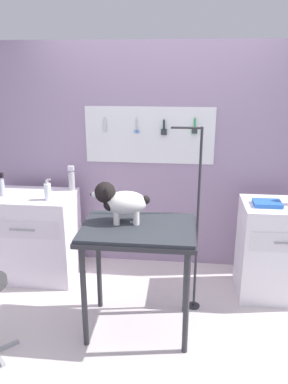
# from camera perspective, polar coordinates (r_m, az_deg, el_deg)

# --- Properties ---
(ground) EXTENTS (4.40, 4.00, 0.04)m
(ground) POSITION_cam_1_polar(r_m,az_deg,el_deg) (3.25, 0.73, -21.25)
(ground) COLOR silver
(rear_wall_panel) EXTENTS (4.00, 0.11, 2.30)m
(rear_wall_panel) POSITION_cam_1_polar(r_m,az_deg,el_deg) (3.89, 2.55, 4.99)
(rear_wall_panel) COLOR #9A83A2
(rear_wall_panel) RESTS_ON ground
(grooming_table) EXTENTS (0.88, 0.62, 0.91)m
(grooming_table) POSITION_cam_1_polar(r_m,az_deg,el_deg) (2.91, -0.88, -7.07)
(grooming_table) COLOR #2D2D33
(grooming_table) RESTS_ON ground
(grooming_arm) EXTENTS (0.29, 0.11, 1.62)m
(grooming_arm) POSITION_cam_1_polar(r_m,az_deg,el_deg) (3.21, 7.88, -5.65)
(grooming_arm) COLOR #2D2D33
(grooming_arm) RESTS_ON ground
(dog) EXTENTS (0.45, 0.24, 0.32)m
(dog) POSITION_cam_1_polar(r_m,az_deg,el_deg) (2.88, -3.69, -1.38)
(dog) COLOR white
(dog) RESTS_ON grooming_table
(counter_left) EXTENTS (0.80, 0.58, 0.87)m
(counter_left) POSITION_cam_1_polar(r_m,az_deg,el_deg) (3.98, -16.05, -6.35)
(counter_left) COLOR white
(counter_left) RESTS_ON ground
(cabinet_right) EXTENTS (0.68, 0.54, 0.90)m
(cabinet_right) POSITION_cam_1_polar(r_m,az_deg,el_deg) (3.73, 19.42, -8.24)
(cabinet_right) COLOR white
(cabinet_right) RESTS_ON ground
(spray_bottle_tall) EXTENTS (0.07, 0.06, 0.20)m
(spray_bottle_tall) POSITION_cam_1_polar(r_m,az_deg,el_deg) (3.62, -14.35, 0.10)
(spray_bottle_tall) COLOR white
(spray_bottle_tall) RESTS_ON counter_left
(spray_bottle_short) EXTENTS (0.06, 0.06, 0.23)m
(spray_bottle_short) POSITION_cam_1_polar(r_m,az_deg,el_deg) (3.87, -20.75, 0.87)
(spray_bottle_short) COLOR #AAB1C0
(spray_bottle_short) RESTS_ON counter_left
(pump_bottle_white) EXTENTS (0.06, 0.06, 0.25)m
(pump_bottle_white) POSITION_cam_1_polar(r_m,az_deg,el_deg) (3.86, -10.88, 1.85)
(pump_bottle_white) COLOR #B1AFB5
(pump_bottle_white) RESTS_ON counter_left
(supply_tray) EXTENTS (0.24, 0.18, 0.04)m
(supply_tray) POSITION_cam_1_polar(r_m,az_deg,el_deg) (3.48, 18.13, -1.64)
(supply_tray) COLOR blue
(supply_tray) RESTS_ON cabinet_right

